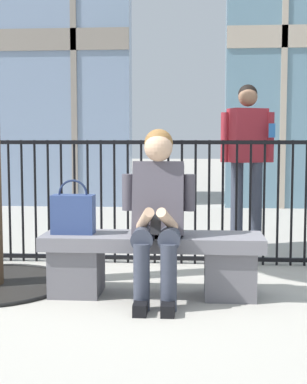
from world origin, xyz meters
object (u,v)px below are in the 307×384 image
object	(u,v)px
stone_bench	(152,259)
handbag_on_bench	(73,213)
seated_person_with_phone	(158,209)
bystander_at_railing	(247,153)

from	to	relation	value
stone_bench	handbag_on_bench	xyz separation A→B (m)	(-0.58, -0.01, 0.33)
seated_person_with_phone	bystander_at_railing	size ratio (longest dim) A/B	0.71
seated_person_with_phone	handbag_on_bench	xyz separation A→B (m)	(-0.63, 0.12, -0.05)
bystander_at_railing	stone_bench	bearing A→B (deg)	-113.53
seated_person_with_phone	handbag_on_bench	bearing A→B (deg)	169.27
seated_person_with_phone	stone_bench	bearing A→B (deg)	109.80
stone_bench	seated_person_with_phone	distance (m)	0.40
seated_person_with_phone	bystander_at_railing	bearing A→B (deg)	68.89
seated_person_with_phone	bystander_at_railing	distance (m)	2.25
handbag_on_bench	bystander_at_railing	size ratio (longest dim) A/B	0.23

